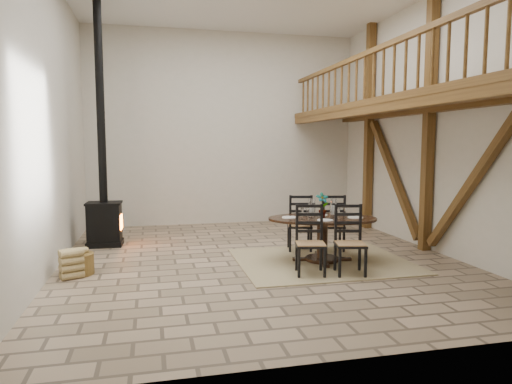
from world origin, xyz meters
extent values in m
plane|color=#9D8469|center=(0.00, 0.00, 0.00)|extent=(8.00, 8.00, 0.00)
cube|color=beige|center=(0.00, 4.00, 2.50)|extent=(7.00, 0.02, 5.00)
cube|color=beige|center=(0.00, -4.00, 2.50)|extent=(7.00, 0.02, 5.00)
cube|color=beige|center=(-3.50, 0.00, 2.50)|extent=(0.02, 8.00, 5.00)
cube|color=beige|center=(3.50, 0.00, 2.50)|extent=(0.02, 8.00, 5.00)
cube|color=brown|center=(3.38, 0.00, 2.50)|extent=(0.18, 0.18, 5.00)
cube|color=brown|center=(3.38, 2.50, 2.50)|extent=(0.18, 0.18, 5.00)
cube|color=brown|center=(3.38, -1.25, 1.40)|extent=(0.14, 2.16, 2.54)
cube|color=brown|center=(3.38, 1.25, 1.40)|extent=(0.14, 2.16, 2.54)
cube|color=brown|center=(3.38, 0.00, 2.80)|extent=(0.20, 7.80, 0.20)
cube|color=brown|center=(2.70, 0.00, 2.85)|extent=(1.60, 7.80, 0.12)
cube|color=brown|center=(2.00, 0.00, 2.75)|extent=(0.18, 7.80, 0.22)
cube|color=brown|center=(2.00, 0.00, 3.75)|extent=(0.09, 7.60, 0.09)
cube|color=brown|center=(2.00, 0.00, 3.33)|extent=(0.06, 7.60, 0.86)
cube|color=tan|center=(1.05, -0.41, 0.01)|extent=(3.00, 2.50, 0.02)
ellipsoid|color=black|center=(1.05, -0.41, 0.78)|extent=(2.14, 1.56, 0.04)
cylinder|color=black|center=(1.05, -0.41, 0.38)|extent=(0.19, 0.19, 0.72)
cylinder|color=black|center=(1.05, -0.41, 0.05)|extent=(0.59, 0.59, 0.06)
cube|color=#B38152|center=(0.56, -1.17, 0.51)|extent=(0.55, 0.54, 0.04)
cube|color=black|center=(0.56, -1.17, 0.24)|extent=(0.53, 0.53, 0.49)
cube|color=black|center=(0.60, -0.98, 0.81)|extent=(0.40, 0.13, 0.64)
cube|color=#B38152|center=(1.18, -1.31, 0.51)|extent=(0.55, 0.54, 0.04)
cube|color=black|center=(1.18, -1.31, 0.24)|extent=(0.53, 0.53, 0.49)
cube|color=black|center=(1.22, -1.11, 0.81)|extent=(0.40, 0.13, 0.64)
cube|color=#B38152|center=(0.93, 0.49, 0.51)|extent=(0.55, 0.54, 0.04)
cube|color=black|center=(0.93, 0.49, 0.24)|extent=(0.53, 0.53, 0.49)
cube|color=black|center=(0.88, 0.29, 0.81)|extent=(0.40, 0.13, 0.64)
cube|color=#B38152|center=(1.55, 0.35, 0.51)|extent=(0.55, 0.54, 0.04)
cube|color=black|center=(1.55, 0.35, 0.24)|extent=(0.53, 0.53, 0.49)
cube|color=black|center=(1.50, 0.15, 0.81)|extent=(0.40, 0.13, 0.64)
cube|color=white|center=(1.05, -0.41, 0.80)|extent=(1.61, 1.05, 0.01)
cube|color=white|center=(1.05, -0.41, 0.89)|extent=(1.00, 0.52, 0.18)
cylinder|color=white|center=(0.87, -0.37, 0.97)|extent=(0.12, 0.12, 0.34)
cylinder|color=white|center=(1.24, -0.45, 0.97)|extent=(0.12, 0.12, 0.34)
cylinder|color=white|center=(0.87, -0.37, 0.88)|extent=(0.06, 0.06, 0.16)
cylinder|color=white|center=(1.24, -0.45, 0.88)|extent=(0.06, 0.06, 0.16)
imported|color=#4C723F|center=(1.06, -0.36, 1.02)|extent=(0.26, 0.21, 0.45)
cube|color=black|center=(-2.86, 1.81, 0.05)|extent=(0.73, 0.58, 0.11)
cube|color=black|center=(-2.86, 1.81, 0.49)|extent=(0.68, 0.52, 0.76)
cube|color=#FF590C|center=(-2.53, 1.79, 0.49)|extent=(0.04, 0.30, 0.30)
cube|color=black|center=(-2.86, 1.81, 0.89)|extent=(0.72, 0.57, 0.04)
cylinder|color=black|center=(-2.86, 1.81, 2.96)|extent=(0.16, 0.16, 4.09)
cylinder|color=brown|center=(-3.10, -0.28, 0.17)|extent=(0.52, 0.52, 0.34)
cube|color=tan|center=(-3.10, -0.28, 0.38)|extent=(0.28, 0.28, 0.10)
cube|color=tan|center=(-3.15, -0.51, 0.23)|extent=(0.40, 0.35, 0.47)
camera|label=1|loc=(-1.90, -7.94, 2.10)|focal=32.00mm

